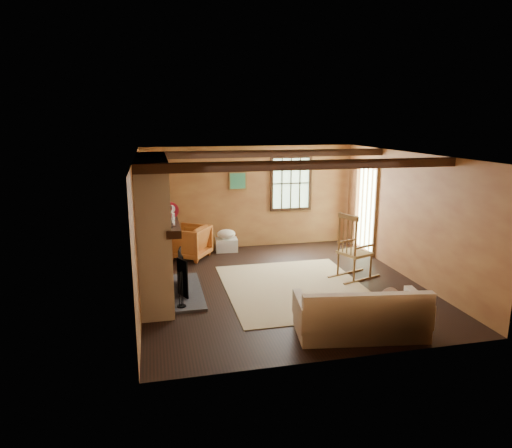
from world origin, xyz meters
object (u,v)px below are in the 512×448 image
object	(u,v)px
fireplace	(156,234)
armchair	(189,242)
sofa	(361,318)
rocking_chair	(353,251)
laundry_basket	(226,245)

from	to	relation	value
fireplace	armchair	world-z (taller)	fireplace
fireplace	sofa	bearing A→B (deg)	-38.23
sofa	armchair	size ratio (longest dim) A/B	2.40
rocking_chair	armchair	bearing A→B (deg)	36.10
rocking_chair	laundry_basket	size ratio (longest dim) A/B	2.56
armchair	sofa	bearing A→B (deg)	58.49
laundry_basket	armchair	size ratio (longest dim) A/B	0.63
laundry_basket	sofa	bearing A→B (deg)	-75.76
rocking_chair	sofa	world-z (taller)	rocking_chair
fireplace	rocking_chair	xyz separation A→B (m)	(3.67, 0.09, -0.56)
fireplace	laundry_basket	xyz separation A→B (m)	(1.60, 2.45, -0.95)
sofa	laundry_basket	world-z (taller)	sofa
fireplace	armchair	distance (m)	2.33
rocking_chair	sofa	size ratio (longest dim) A/B	0.67
rocking_chair	laundry_basket	distance (m)	3.17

